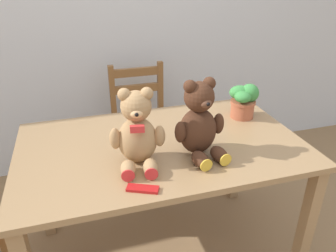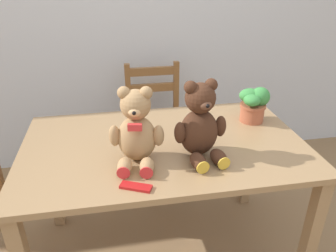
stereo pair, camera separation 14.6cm
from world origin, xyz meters
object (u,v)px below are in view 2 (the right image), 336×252
object	(u,v)px
wooden_chair_behind	(155,124)
teddy_bear_left	(136,131)
potted_plant	(254,103)
teddy_bear_right	(200,124)
chocolate_bar	(136,187)

from	to	relation	value
wooden_chair_behind	teddy_bear_left	bearing A→B (deg)	77.40
wooden_chair_behind	potted_plant	xyz separation A→B (m)	(0.47, -0.64, 0.40)
wooden_chair_behind	teddy_bear_left	distance (m)	1.07
teddy_bear_right	potted_plant	world-z (taller)	teddy_bear_right
wooden_chair_behind	teddy_bear_left	xyz separation A→B (m)	(-0.21, -0.94, 0.45)
teddy_bear_right	chocolate_bar	bearing A→B (deg)	24.53
potted_plant	wooden_chair_behind	bearing A→B (deg)	126.10
teddy_bear_left	wooden_chair_behind	bearing A→B (deg)	-92.90
chocolate_bar	teddy_bear_left	bearing A→B (deg)	82.46
wooden_chair_behind	teddy_bear_right	distance (m)	1.05
potted_plant	chocolate_bar	size ratio (longest dim) A/B	1.51
teddy_bear_left	teddy_bear_right	bearing A→B (deg)	-170.34
teddy_bear_right	chocolate_bar	distance (m)	0.40
teddy_bear_left	teddy_bear_right	xyz separation A→B (m)	(0.29, -0.00, 0.01)
chocolate_bar	potted_plant	bearing A→B (deg)	35.71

